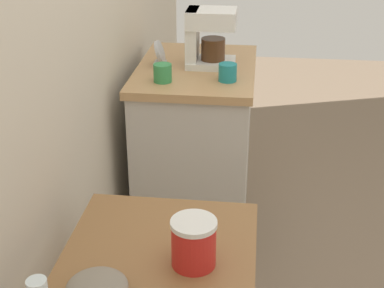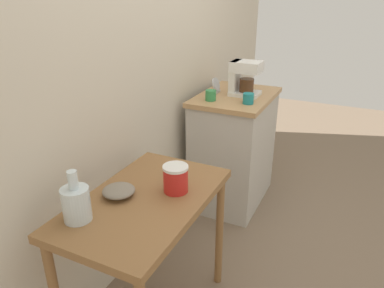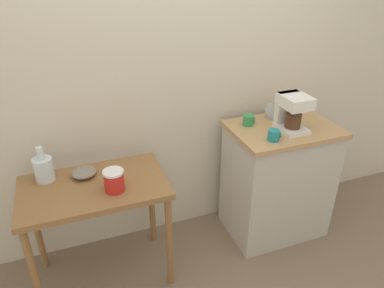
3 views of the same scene
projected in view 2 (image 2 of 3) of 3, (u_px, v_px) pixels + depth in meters
name	position (u px, v px, depth m)	size (l,w,h in m)	color
ground_plane	(206.00, 246.00, 2.56)	(8.00, 8.00, 0.00)	#7A6651
back_wall	(151.00, 37.00, 2.27)	(4.40, 0.10, 2.80)	beige
wooden_table	(146.00, 217.00, 1.75)	(0.90, 0.54, 0.77)	olive
kitchen_counter	(233.00, 149.00, 2.97)	(0.77, 0.54, 0.93)	#BCB7AD
bowl_stoneware	(119.00, 191.00, 1.71)	(0.16, 0.16, 0.05)	gray
glass_carafe_vase	(76.00, 203.00, 1.51)	(0.12, 0.12, 0.23)	silver
canister_enamel	(176.00, 179.00, 1.73)	(0.12, 0.12, 0.14)	red
coffee_maker	(243.00, 77.00, 2.73)	(0.18, 0.22, 0.26)	white
mug_dark_teal	(248.00, 98.00, 2.56)	(0.08, 0.08, 0.08)	teal
mug_tall_green	(211.00, 95.00, 2.63)	(0.08, 0.08, 0.08)	#338C4C
table_clock	(216.00, 86.00, 2.83)	(0.11, 0.05, 0.12)	#B2B5BA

